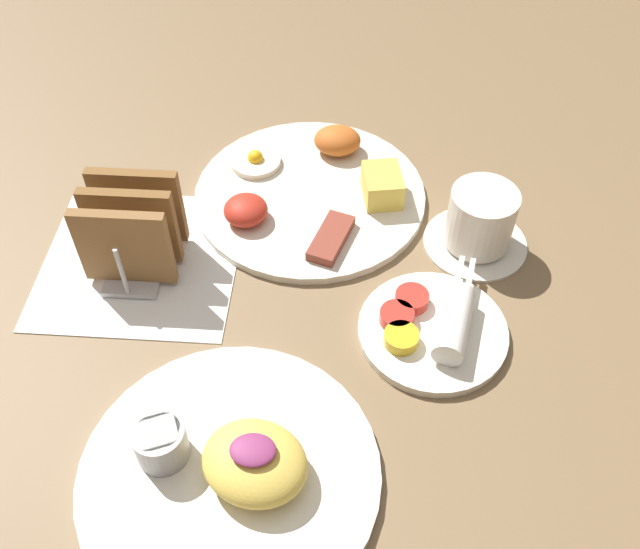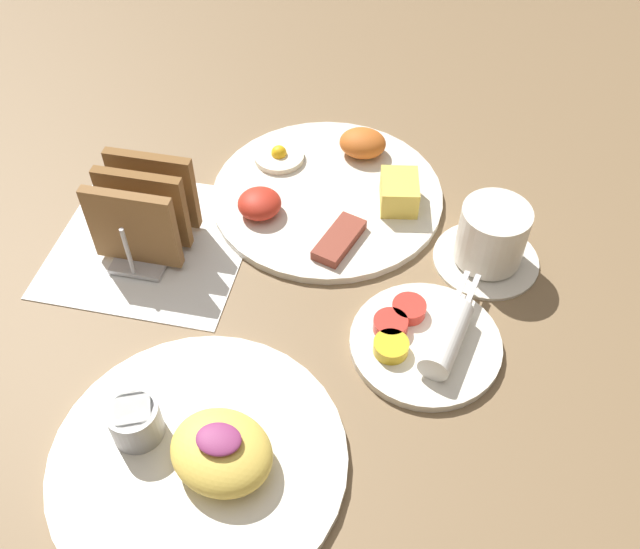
{
  "view_description": "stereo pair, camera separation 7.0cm",
  "coord_description": "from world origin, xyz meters",
  "px_view_note": "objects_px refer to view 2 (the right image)",
  "views": [
    {
      "loc": [
        0.1,
        -0.46,
        0.6
      ],
      "look_at": [
        0.07,
        0.04,
        0.03
      ],
      "focal_mm": 40.0,
      "sensor_mm": 36.0,
      "label": 1
    },
    {
      "loc": [
        0.17,
        -0.45,
        0.6
      ],
      "look_at": [
        0.07,
        0.04,
        0.03
      ],
      "focal_mm": 40.0,
      "sensor_mm": 36.0,
      "label": 2
    }
  ],
  "objects_px": {
    "plate_breakfast": "(330,190)",
    "plate_condiments": "(426,340)",
    "toast_rack": "(144,211)",
    "coffee_cup": "(491,239)",
    "plate_foreground": "(199,454)"
  },
  "relations": [
    {
      "from": "plate_condiments",
      "to": "coffee_cup",
      "type": "relative_size",
      "value": 1.39
    },
    {
      "from": "plate_condiments",
      "to": "plate_foreground",
      "type": "distance_m",
      "value": 0.25
    },
    {
      "from": "plate_foreground",
      "to": "plate_breakfast",
      "type": "bearing_deg",
      "value": 83.05
    },
    {
      "from": "plate_breakfast",
      "to": "plate_condiments",
      "type": "relative_size",
      "value": 1.7
    },
    {
      "from": "plate_foreground",
      "to": "toast_rack",
      "type": "distance_m",
      "value": 0.29
    },
    {
      "from": "coffee_cup",
      "to": "plate_condiments",
      "type": "bearing_deg",
      "value": -112.18
    },
    {
      "from": "plate_breakfast",
      "to": "plate_condiments",
      "type": "bearing_deg",
      "value": -55.19
    },
    {
      "from": "plate_breakfast",
      "to": "toast_rack",
      "type": "relative_size",
      "value": 2.45
    },
    {
      "from": "plate_condiments",
      "to": "plate_foreground",
      "type": "relative_size",
      "value": 0.61
    },
    {
      "from": "plate_condiments",
      "to": "coffee_cup",
      "type": "xyz_separation_m",
      "value": [
        0.05,
        0.13,
        0.02
      ]
    },
    {
      "from": "coffee_cup",
      "to": "plate_foreground",
      "type": "bearing_deg",
      "value": -128.37
    },
    {
      "from": "plate_breakfast",
      "to": "coffee_cup",
      "type": "distance_m",
      "value": 0.21
    },
    {
      "from": "plate_foreground",
      "to": "toast_rack",
      "type": "relative_size",
      "value": 2.34
    },
    {
      "from": "toast_rack",
      "to": "plate_condiments",
      "type": "bearing_deg",
      "value": -13.96
    },
    {
      "from": "plate_breakfast",
      "to": "plate_foreground",
      "type": "xyz_separation_m",
      "value": [
        -0.05,
        -0.37,
        0.0
      ]
    }
  ]
}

